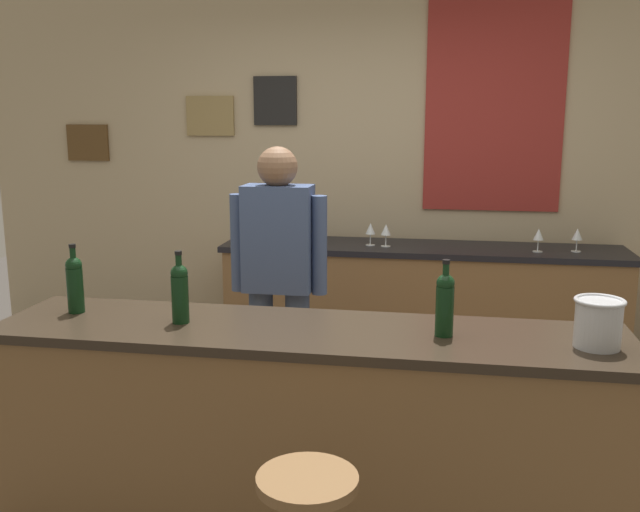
% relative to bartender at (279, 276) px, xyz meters
% --- Properties ---
extents(ground_plane, '(10.00, 10.00, 0.00)m').
position_rel_bartender_xyz_m(ground_plane, '(0.31, -0.43, -0.94)').
color(ground_plane, '#423D38').
extents(back_wall, '(6.00, 0.09, 2.80)m').
position_rel_bartender_xyz_m(back_wall, '(0.33, 1.60, 0.48)').
color(back_wall, tan).
rests_on(back_wall, ground_plane).
extents(bar_counter, '(2.59, 0.60, 0.92)m').
position_rel_bartender_xyz_m(bar_counter, '(0.31, -0.83, -0.47)').
color(bar_counter, brown).
rests_on(bar_counter, ground_plane).
extents(side_counter, '(2.73, 0.56, 0.90)m').
position_rel_bartender_xyz_m(side_counter, '(0.71, 1.22, -0.48)').
color(side_counter, brown).
rests_on(side_counter, ground_plane).
extents(bartender, '(0.52, 0.21, 1.62)m').
position_rel_bartender_xyz_m(bartender, '(0.00, 0.00, 0.00)').
color(bartender, '#384766').
rests_on(bartender, ground_plane).
extents(wine_bottle_a, '(0.07, 0.07, 0.31)m').
position_rel_bartender_xyz_m(wine_bottle_a, '(-0.73, -0.77, 0.12)').
color(wine_bottle_a, black).
rests_on(wine_bottle_a, bar_counter).
extents(wine_bottle_b, '(0.07, 0.07, 0.31)m').
position_rel_bartender_xyz_m(wine_bottle_b, '(-0.22, -0.84, 0.12)').
color(wine_bottle_b, black).
rests_on(wine_bottle_b, bar_counter).
extents(wine_bottle_c, '(0.07, 0.07, 0.31)m').
position_rel_bartender_xyz_m(wine_bottle_c, '(0.87, -0.83, 0.12)').
color(wine_bottle_c, black).
rests_on(wine_bottle_c, bar_counter).
extents(ice_bucket, '(0.19, 0.19, 0.19)m').
position_rel_bartender_xyz_m(ice_bucket, '(1.43, -0.87, 0.08)').
color(ice_bucket, '#B7BABF').
rests_on(ice_bucket, bar_counter).
extents(wine_glass_a, '(0.07, 0.07, 0.16)m').
position_rel_bartender_xyz_m(wine_glass_a, '(-0.07, 1.25, 0.07)').
color(wine_glass_a, silver).
rests_on(wine_glass_a, side_counter).
extents(wine_glass_b, '(0.07, 0.07, 0.16)m').
position_rel_bartender_xyz_m(wine_glass_b, '(0.36, 1.18, 0.07)').
color(wine_glass_b, silver).
rests_on(wine_glass_b, side_counter).
extents(wine_glass_c, '(0.07, 0.07, 0.16)m').
position_rel_bartender_xyz_m(wine_glass_c, '(0.47, 1.16, 0.07)').
color(wine_glass_c, silver).
rests_on(wine_glass_c, side_counter).
extents(wine_glass_d, '(0.07, 0.07, 0.16)m').
position_rel_bartender_xyz_m(wine_glass_d, '(1.47, 1.14, 0.07)').
color(wine_glass_d, silver).
rests_on(wine_glass_d, side_counter).
extents(wine_glass_e, '(0.07, 0.07, 0.16)m').
position_rel_bartender_xyz_m(wine_glass_e, '(1.72, 1.19, 0.07)').
color(wine_glass_e, silver).
rests_on(wine_glass_e, side_counter).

